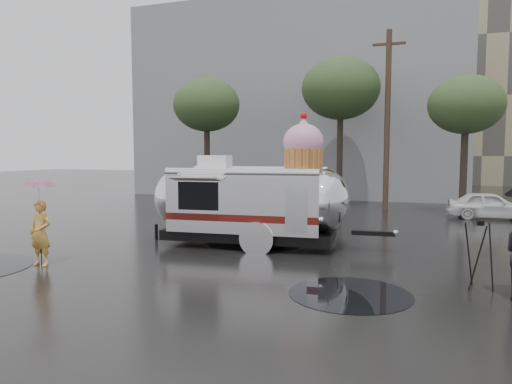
% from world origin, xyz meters
% --- Properties ---
extents(ground, '(120.00, 120.00, 0.00)m').
position_xyz_m(ground, '(0.00, 0.00, 0.00)').
color(ground, black).
rests_on(ground, ground).
extents(puddles, '(12.37, 8.90, 0.01)m').
position_xyz_m(puddles, '(-2.60, 0.49, 0.01)').
color(puddles, black).
rests_on(puddles, ground).
extents(grey_building, '(22.00, 12.00, 13.00)m').
position_xyz_m(grey_building, '(-4.00, 24.00, 6.50)').
color(grey_building, slate).
rests_on(grey_building, ground).
extents(utility_pole, '(1.60, 0.28, 9.00)m').
position_xyz_m(utility_pole, '(2.50, 14.00, 4.62)').
color(utility_pole, '#473323').
rests_on(utility_pole, ground).
extents(tree_left, '(3.64, 3.64, 6.95)m').
position_xyz_m(tree_left, '(-7.00, 13.00, 5.48)').
color(tree_left, '#382D26').
rests_on(tree_left, ground).
extents(tree_mid, '(4.20, 4.20, 8.03)m').
position_xyz_m(tree_mid, '(0.00, 15.00, 6.34)').
color(tree_mid, '#382D26').
rests_on(tree_mid, ground).
extents(tree_right, '(3.36, 3.36, 6.42)m').
position_xyz_m(tree_right, '(6.00, 13.00, 5.06)').
color(tree_right, '#382D26').
rests_on(tree_right, ground).
extents(barricade_row, '(4.30, 0.80, 1.00)m').
position_xyz_m(barricade_row, '(-5.55, 9.96, 0.52)').
color(barricade_row, '#473323').
rests_on(barricade_row, ground).
extents(airstream_trailer, '(7.72, 3.25, 4.16)m').
position_xyz_m(airstream_trailer, '(-1.00, 3.27, 1.46)').
color(airstream_trailer, silver).
rests_on(airstream_trailer, ground).
extents(person_left, '(0.60, 0.40, 1.66)m').
position_xyz_m(person_left, '(-5.26, -0.95, 0.83)').
color(person_left, '#EEAD46').
rests_on(person_left, ground).
extents(umbrella_pink, '(1.03, 1.03, 2.25)m').
position_xyz_m(umbrella_pink, '(-5.26, -0.95, 1.90)').
color(umbrella_pink, pink).
rests_on(umbrella_pink, ground).
extents(tripod, '(0.59, 0.58, 1.46)m').
position_xyz_m(tripod, '(5.03, 0.33, 0.85)').
color(tripod, black).
rests_on(tripod, ground).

